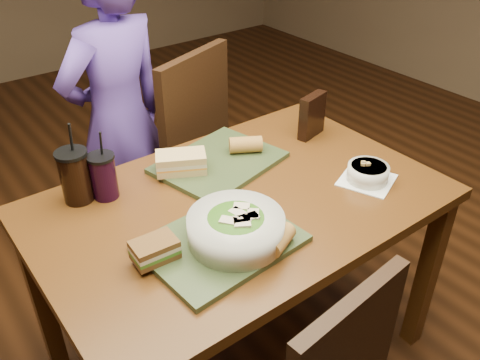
% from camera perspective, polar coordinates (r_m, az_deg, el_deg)
% --- Properties ---
extents(ground, '(6.00, 6.00, 0.00)m').
position_cam_1_polar(ground, '(2.16, -0.00, -18.58)').
color(ground, '#381C0B').
rests_on(ground, ground).
extents(dining_table, '(1.30, 0.85, 0.75)m').
position_cam_1_polar(dining_table, '(1.69, -0.00, -4.56)').
color(dining_table, '#502C10').
rests_on(dining_table, ground).
extents(chair_far, '(0.57, 0.58, 1.02)m').
position_cam_1_polar(chair_far, '(2.34, -6.25, 4.05)').
color(chair_far, black).
rests_on(chair_far, ground).
extents(diner, '(0.59, 0.45, 1.44)m').
position_cam_1_polar(diner, '(2.25, -13.42, 6.41)').
color(diner, '#59399F').
rests_on(diner, ground).
extents(tray_near, '(0.44, 0.35, 0.02)m').
position_cam_1_polar(tray_near, '(1.45, -2.15, -7.04)').
color(tray_near, '#313E21').
rests_on(tray_near, dining_table).
extents(tray_far, '(0.48, 0.41, 0.02)m').
position_cam_1_polar(tray_far, '(1.81, -2.38, 1.98)').
color(tray_far, '#313E21').
rests_on(tray_far, dining_table).
extents(salad_bowl, '(0.27, 0.27, 0.09)m').
position_cam_1_polar(salad_bowl, '(1.42, -0.46, -5.28)').
color(salad_bowl, silver).
rests_on(salad_bowl, tray_near).
extents(soup_bowl, '(0.22, 0.22, 0.07)m').
position_cam_1_polar(soup_bowl, '(1.76, 14.16, 0.80)').
color(soup_bowl, white).
rests_on(soup_bowl, dining_table).
extents(sandwich_near, '(0.12, 0.09, 0.06)m').
position_cam_1_polar(sandwich_near, '(1.39, -9.57, -7.72)').
color(sandwich_near, '#593819').
rests_on(sandwich_near, tray_near).
extents(sandwich_far, '(0.19, 0.16, 0.07)m').
position_cam_1_polar(sandwich_far, '(1.74, -6.64, 1.99)').
color(sandwich_far, tan).
rests_on(sandwich_far, tray_far).
extents(baguette_near, '(0.12, 0.09, 0.05)m').
position_cam_1_polar(baguette_near, '(1.41, 4.49, -6.71)').
color(baguette_near, '#AD7533').
rests_on(baguette_near, tray_near).
extents(baguette_far, '(0.13, 0.11, 0.06)m').
position_cam_1_polar(baguette_far, '(1.85, 0.64, 4.00)').
color(baguette_far, '#AD7533').
rests_on(baguette_far, tray_far).
extents(cup_cola, '(0.10, 0.10, 0.27)m').
position_cam_1_polar(cup_cola, '(1.67, -18.02, 0.44)').
color(cup_cola, black).
rests_on(cup_cola, dining_table).
extents(cup_berry, '(0.09, 0.09, 0.24)m').
position_cam_1_polar(cup_berry, '(1.66, -15.06, 0.43)').
color(cup_berry, black).
rests_on(cup_berry, dining_table).
extents(chip_bag, '(0.14, 0.07, 0.17)m').
position_cam_1_polar(chip_bag, '(1.99, 8.09, 7.17)').
color(chip_bag, black).
rests_on(chip_bag, dining_table).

